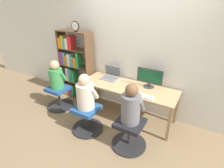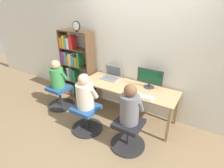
% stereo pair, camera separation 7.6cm
% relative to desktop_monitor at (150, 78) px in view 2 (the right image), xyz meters
% --- Properties ---
extents(ground_plane, '(14.00, 14.00, 0.00)m').
position_rel_desktop_monitor_xyz_m(ground_plane, '(-0.36, -0.51, -0.89)').
color(ground_plane, '#846B4C').
extents(wall_back, '(10.00, 0.05, 2.60)m').
position_rel_desktop_monitor_xyz_m(wall_back, '(-0.36, 0.21, 0.41)').
color(wall_back, silver).
rests_on(wall_back, ground_plane).
extents(desk, '(1.90, 0.66, 0.70)m').
position_rel_desktop_monitor_xyz_m(desk, '(-0.36, -0.18, -0.26)').
color(desk, tan).
rests_on(desk, ground_plane).
extents(desktop_monitor, '(0.50, 0.20, 0.37)m').
position_rel_desktop_monitor_xyz_m(desktop_monitor, '(0.00, 0.00, 0.00)').
color(desktop_monitor, '#333338').
rests_on(desktop_monitor, desk).
extents(laptop, '(0.38, 0.29, 0.26)m').
position_rel_desktop_monitor_xyz_m(laptop, '(-0.84, -0.02, -0.14)').
color(laptop, gray).
rests_on(laptop, desk).
extents(keyboard, '(0.43, 0.13, 0.03)m').
position_rel_desktop_monitor_xyz_m(keyboard, '(0.01, -0.41, -0.18)').
color(keyboard, silver).
rests_on(keyboard, desk).
extents(computer_mouse_by_keyboard, '(0.07, 0.10, 0.03)m').
position_rel_desktop_monitor_xyz_m(computer_mouse_by_keyboard, '(-0.27, -0.40, -0.18)').
color(computer_mouse_by_keyboard, '#99999E').
rests_on(computer_mouse_by_keyboard, desk).
extents(office_chair_left, '(0.58, 0.58, 0.49)m').
position_rel_desktop_monitor_xyz_m(office_chair_left, '(0.03, -0.90, -0.65)').
color(office_chair_left, '#262628').
rests_on(office_chair_left, ground_plane).
extents(office_chair_right, '(0.58, 0.58, 0.49)m').
position_rel_desktop_monitor_xyz_m(office_chair_right, '(-0.81, -0.93, -0.65)').
color(office_chair_right, '#262628').
rests_on(office_chair_right, ground_plane).
extents(person_at_monitor, '(0.36, 0.32, 0.65)m').
position_rel_desktop_monitor_xyz_m(person_at_monitor, '(0.03, -0.89, -0.11)').
color(person_at_monitor, slate).
rests_on(person_at_monitor, office_chair_left).
extents(person_at_laptop, '(0.37, 0.32, 0.64)m').
position_rel_desktop_monitor_xyz_m(person_at_laptop, '(-0.81, -0.92, -0.13)').
color(person_at_laptop, beige).
rests_on(person_at_laptop, office_chair_right).
extents(bookshelf, '(0.82, 0.31, 1.61)m').
position_rel_desktop_monitor_xyz_m(bookshelf, '(-1.89, -0.03, -0.10)').
color(bookshelf, '#513823').
rests_on(bookshelf, ground_plane).
extents(desk_clock, '(0.20, 0.03, 0.22)m').
position_rel_desktop_monitor_xyz_m(desk_clock, '(-1.63, -0.10, 0.84)').
color(desk_clock, black).
rests_on(desk_clock, bookshelf).
extents(office_chair_side, '(0.58, 0.58, 0.49)m').
position_rel_desktop_monitor_xyz_m(office_chair_side, '(-1.84, -0.61, -0.65)').
color(office_chair_side, '#262628').
rests_on(office_chair_side, ground_plane).
extents(person_near_shelf, '(0.36, 0.30, 0.61)m').
position_rel_desktop_monitor_xyz_m(person_near_shelf, '(-1.84, -0.61, -0.14)').
color(person_near_shelf, '#388C47').
rests_on(person_near_shelf, office_chair_side).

